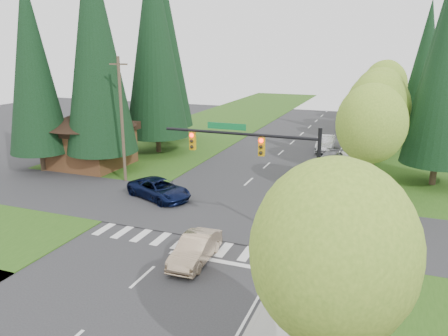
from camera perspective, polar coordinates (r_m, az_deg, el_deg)
The scene contains 32 objects.
ground at distance 22.69m, azimuth -9.23°, elevation -12.70°, with size 120.00×120.00×0.00m, color #28282B.
grass_east at distance 38.71m, azimuth 24.05°, elevation -1.81°, with size 14.00×110.00×0.06m, color #274E14.
grass_west at distance 45.16m, azimuth -10.85°, elevation 1.61°, with size 14.00×110.00×0.06m, color #274E14.
cross_street at distance 29.21m, azimuth -1.34°, elevation -5.89°, with size 120.00×8.00×0.10m, color #28282B.
sidewalk_east at distance 40.69m, azimuth 15.38°, elevation -0.15°, with size 1.80×80.00×0.13m, color gray.
curb_east at distance 40.77m, azimuth 14.19°, elevation -0.04°, with size 0.20×80.00×0.13m, color gray.
stone_wall_north at distance 48.28m, azimuth 18.43°, elevation 2.37°, with size 0.70×40.00×0.70m, color #4C4438.
traffic_signal at distance 23.16m, azimuth 5.31°, elevation 1.28°, with size 8.70×0.37×6.80m.
brown_building at distance 41.64m, azimuth -17.03°, elevation 4.42°, with size 8.40×8.40×5.40m.
utility_pole at distance 35.71m, azimuth -13.20°, elevation 6.22°, with size 1.60×0.24×10.00m.
decid_tree_0 at distance 31.56m, azimuth 18.68°, elevation 5.48°, with size 4.80×4.80×8.37m.
decid_tree_1 at distance 38.46m, azimuth 19.40°, elevation 7.38°, with size 5.20×5.20×8.80m.
decid_tree_2 at distance 45.40m, azimuth 19.52°, elevation 8.65°, with size 5.00×5.00×8.82m.
decid_tree_3 at distance 52.39m, azimuth 19.90°, elevation 9.12°, with size 5.00×5.00×8.55m.
decid_tree_4 at distance 59.32m, azimuth 20.25°, elevation 10.12°, with size 5.40×5.40×9.18m.
decid_tree_5 at distance 66.34m, azimuth 20.19°, elevation 10.14°, with size 4.80×4.80×8.30m.
decid_tree_6 at distance 73.30m, azimuth 20.45°, elevation 10.79°, with size 5.20×5.20×8.86m.
decid_tree_south at distance 12.41m, azimuth 14.09°, elevation -10.67°, with size 4.60×4.60×7.92m.
conifer_w_a at distance 38.95m, azimuth -16.46°, elevation 15.10°, with size 6.12×6.12×19.80m.
conifer_w_b at distance 43.96m, azimuth -16.35°, elevation 13.77°, with size 5.44×5.44×17.80m.
conifer_w_c at distance 45.10m, azimuth -9.09°, elevation 16.13°, with size 6.46×6.46×20.80m.
conifer_w_d at distance 40.71m, azimuth -23.78°, elevation 12.31°, with size 5.10×5.10×16.80m.
conifer_w_e at distance 51.31m, azimuth -7.60°, elevation 14.96°, with size 5.78×5.78×18.80m.
conifer_e_b at distance 51.34m, azimuth 27.06°, elevation 14.03°, with size 6.12×6.12×19.80m.
conifer_e_c at distance 65.25m, azimuth 24.88°, elevation 12.91°, with size 5.10×5.10×16.80m.
sedan_champagne at distance 22.73m, azimuth -3.76°, elevation -10.51°, with size 1.47×4.21×1.39m, color tan.
suv_navy at distance 31.98m, azimuth -8.46°, elevation -2.75°, with size 2.41×5.24×1.46m, color black.
parked_car_a at distance 35.95m, azimuth 12.55°, elevation -0.92°, with size 1.69×4.20×1.43m, color #9FA0A4.
parked_car_b at distance 40.66m, azimuth 13.62°, elevation 0.88°, with size 1.95×4.79×1.39m, color slate.
parked_car_c at distance 47.58m, azimuth 13.12°, elevation 3.14°, with size 1.71×4.90×1.61m, color #B6B6BB.
parked_car_d at distance 60.88m, azimuth 16.31°, elevation 5.40°, with size 1.51×3.76×1.28m, color silver.
parked_car_e at distance 67.33m, azimuth 16.83°, elevation 6.34°, with size 1.99×4.89×1.42m, color #BBBCC1.
Camera 1 is at (10.40, -17.14, 10.64)m, focal length 35.00 mm.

